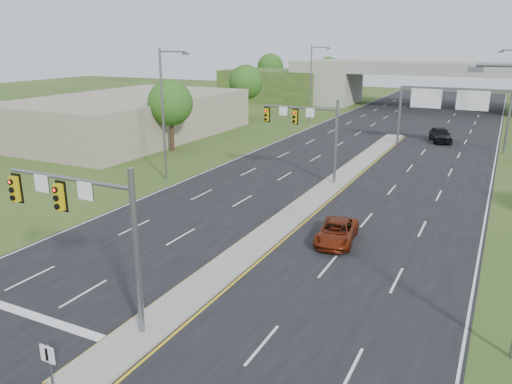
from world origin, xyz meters
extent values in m
plane|color=#2D4819|center=(0.00, 0.00, 0.00)|extent=(240.00, 240.00, 0.00)
cube|color=black|center=(0.00, 35.00, 0.01)|extent=(24.00, 160.00, 0.02)
cube|color=gray|center=(0.00, 23.00, 0.10)|extent=(2.00, 54.00, 0.16)
cube|color=gold|center=(-1.15, 23.00, 0.03)|extent=(0.12, 54.00, 0.01)
cube|color=gold|center=(1.15, 23.00, 0.03)|extent=(0.12, 54.00, 0.01)
cube|color=silver|center=(-11.80, 35.00, 0.03)|extent=(0.12, 160.00, 0.01)
cube|color=silver|center=(11.80, 35.00, 0.03)|extent=(0.12, 160.00, 0.01)
cube|color=silver|center=(-6.50, -1.00, 0.03)|extent=(10.50, 0.50, 0.01)
cylinder|color=slate|center=(0.00, 0.00, 3.50)|extent=(0.24, 0.24, 7.00)
cylinder|color=slate|center=(-3.25, 0.00, 6.20)|extent=(6.50, 0.16, 0.16)
cube|color=gold|center=(-3.58, -0.25, 5.45)|extent=(0.35, 0.25, 1.10)
cube|color=gold|center=(-6.17, -0.25, 5.45)|extent=(0.35, 0.25, 1.10)
cube|color=black|center=(-3.58, -0.11, 5.45)|extent=(0.55, 0.04, 1.30)
cube|color=black|center=(-6.17, -0.11, 5.45)|extent=(0.55, 0.04, 1.30)
sphere|color=#FF0C05|center=(-3.58, -0.38, 5.80)|extent=(0.20, 0.20, 0.20)
sphere|color=#FF0C05|center=(-6.17, -0.38, 5.80)|extent=(0.20, 0.20, 0.20)
cube|color=white|center=(-4.68, -0.10, 5.85)|extent=(0.75, 0.04, 0.75)
cube|color=white|center=(-2.27, -0.10, 5.85)|extent=(0.75, 0.04, 0.75)
cylinder|color=slate|center=(0.00, 25.00, 3.50)|extent=(0.24, 0.24, 7.00)
cylinder|color=slate|center=(-3.25, 25.00, 6.20)|extent=(6.50, 0.16, 0.16)
cube|color=gold|center=(-3.58, 24.75, 5.45)|extent=(0.35, 0.25, 1.10)
cube|color=gold|center=(-6.17, 24.75, 5.45)|extent=(0.35, 0.25, 1.10)
cube|color=black|center=(-3.58, 24.89, 5.45)|extent=(0.55, 0.04, 1.30)
cube|color=black|center=(-6.17, 24.89, 5.45)|extent=(0.55, 0.04, 1.30)
sphere|color=#FF0C05|center=(-3.58, 24.62, 5.80)|extent=(0.20, 0.20, 0.20)
sphere|color=#FF0C05|center=(-6.17, 24.62, 5.80)|extent=(0.20, 0.20, 0.20)
cube|color=white|center=(-4.68, 24.90, 5.85)|extent=(0.75, 0.04, 0.75)
cube|color=white|center=(-2.27, 24.90, 5.85)|extent=(0.75, 0.04, 0.75)
cylinder|color=slate|center=(0.00, -4.50, 1.10)|extent=(0.08, 0.08, 2.20)
cube|color=white|center=(0.00, -4.55, 1.90)|extent=(0.60, 0.04, 0.60)
cube|color=black|center=(0.00, -4.58, 1.90)|extent=(0.10, 0.02, 0.45)
cylinder|color=slate|center=(1.20, 45.00, 3.30)|extent=(0.28, 0.28, 6.60)
cylinder|color=slate|center=(12.50, 45.00, 3.30)|extent=(0.28, 0.28, 6.60)
cube|color=slate|center=(6.85, 45.00, 6.50)|extent=(11.50, 0.35, 0.35)
cube|color=#0D5F1B|center=(4.00, 44.80, 5.40)|extent=(3.20, 0.08, 2.00)
cube|color=#0D5F1B|center=(8.80, 44.80, 5.40)|extent=(3.20, 0.08, 2.00)
cube|color=silver|center=(4.00, 44.75, 5.40)|extent=(3.30, 0.03, 2.10)
cube|color=silver|center=(8.80, 44.75, 5.40)|extent=(3.30, 0.03, 2.10)
cube|color=gray|center=(-17.00, 80.00, 3.00)|extent=(6.00, 12.00, 6.00)
cube|color=#2D4819|center=(-30.00, 80.00, 3.00)|extent=(20.00, 14.00, 6.00)
cube|color=gray|center=(0.00, 80.00, 6.60)|extent=(50.00, 12.00, 1.20)
cube|color=gray|center=(0.00, 74.20, 7.65)|extent=(50.00, 0.40, 0.90)
cube|color=gray|center=(0.00, 85.80, 7.65)|extent=(50.00, 0.40, 0.90)
cylinder|color=slate|center=(-13.50, 20.00, 5.50)|extent=(0.20, 0.20, 11.00)
cylinder|color=slate|center=(-12.25, 20.00, 10.70)|extent=(2.50, 0.12, 0.12)
cube|color=slate|center=(-11.00, 20.00, 10.55)|extent=(0.50, 0.25, 0.18)
cylinder|color=slate|center=(-13.50, 55.00, 5.50)|extent=(0.20, 0.20, 11.00)
cylinder|color=slate|center=(-12.25, 55.00, 10.70)|extent=(2.50, 0.12, 0.12)
cube|color=slate|center=(-11.00, 55.00, 10.55)|extent=(0.50, 0.25, 0.18)
cube|color=slate|center=(11.00, 5.00, 10.55)|extent=(0.50, 0.25, 0.18)
cube|color=slate|center=(11.00, 40.00, 10.55)|extent=(0.50, 0.25, 0.18)
cylinder|color=#382316|center=(-20.00, 30.00, 2.00)|extent=(0.44, 0.44, 4.00)
sphere|color=#1F4813|center=(-20.00, 30.00, 5.20)|extent=(4.80, 4.80, 4.80)
cylinder|color=#382316|center=(-24.00, 55.00, 2.12)|extent=(0.44, 0.44, 4.25)
sphere|color=#1F4813|center=(-24.00, 55.00, 5.53)|extent=(5.20, 5.20, 5.20)
cylinder|color=#382316|center=(-38.00, 94.00, 2.25)|extent=(0.44, 0.44, 4.50)
sphere|color=#1F4813|center=(-38.00, 94.00, 5.85)|extent=(6.00, 6.00, 6.00)
cylinder|color=#382316|center=(-24.00, 94.00, 2.12)|extent=(0.44, 0.44, 4.25)
sphere|color=#1F4813|center=(-24.00, 94.00, 5.53)|extent=(5.60, 5.60, 5.60)
cube|color=gray|center=(-30.00, 35.00, 2.50)|extent=(18.00, 30.00, 5.00)
imported|color=#641C0A|center=(4.04, 12.97, 0.65)|extent=(2.63, 4.75, 1.26)
imported|color=black|center=(5.56, 48.33, 0.88)|extent=(3.47, 5.43, 1.72)
camera|label=1|loc=(12.08, -13.85, 11.46)|focal=35.00mm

